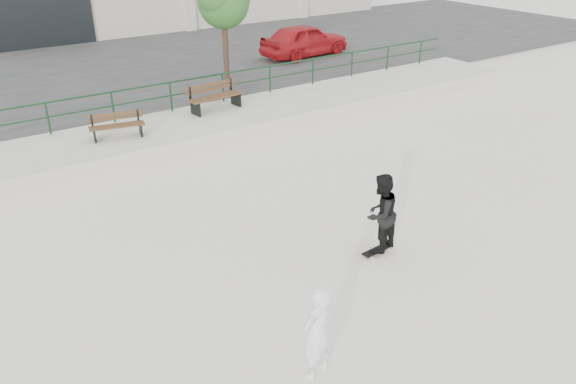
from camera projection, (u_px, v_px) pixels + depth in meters
ground at (355, 289)px, 10.96m from camera, size 120.00×120.00×0.00m
ledge at (161, 135)px, 17.86m from camera, size 30.00×3.00×0.50m
parking_strip at (82, 77)px, 24.14m from camera, size 60.00×14.00×0.50m
railing at (142, 95)px, 18.38m from camera, size 28.00×0.06×1.03m
bench_left at (117, 126)px, 16.80m from camera, size 1.67×0.79×0.74m
bench_right at (215, 97)px, 19.15m from camera, size 2.04×0.77×0.92m
red_car at (304, 40)px, 26.30m from camera, size 4.61×2.27×1.51m
skateboard at (377, 250)px, 12.07m from camera, size 0.79×0.26×0.09m
standing_skater at (380, 213)px, 11.67m from camera, size 1.00×0.86×1.76m
seated_skater at (317, 333)px, 8.56m from camera, size 0.68×0.53×1.65m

